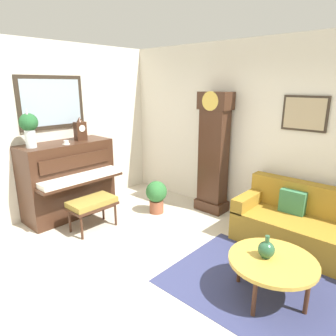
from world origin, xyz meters
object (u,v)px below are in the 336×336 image
(couch, at_px, (311,228))
(flower_vase, at_px, (29,126))
(teacup, at_px, (66,143))
(piano_bench, at_px, (92,204))
(coffee_table, at_px, (273,262))
(grandfather_clock, at_px, (213,156))
(mantel_clock, at_px, (80,130))
(green_jug, at_px, (266,249))
(potted_plant, at_px, (156,195))
(piano, at_px, (69,179))

(couch, height_order, flower_vase, flower_vase)
(flower_vase, distance_m, teacup, 0.57)
(piano_bench, relative_size, coffee_table, 0.80)
(coffee_table, bearing_deg, grandfather_clock, 139.75)
(mantel_clock, distance_m, green_jug, 3.42)
(flower_vase, bearing_deg, mantel_clock, 89.97)
(mantel_clock, bearing_deg, couch, 20.19)
(grandfather_clock, relative_size, green_jug, 8.46)
(mantel_clock, height_order, flower_vase, flower_vase)
(potted_plant, bearing_deg, flower_vase, -123.33)
(piano, relative_size, potted_plant, 2.57)
(couch, xyz_separation_m, potted_plant, (-2.34, -0.50, 0.01))
(flower_vase, xyz_separation_m, teacup, (0.15, 0.47, -0.29))
(piano, relative_size, coffee_table, 1.64)
(potted_plant, bearing_deg, coffee_table, -17.13)
(coffee_table, distance_m, potted_plant, 2.46)
(potted_plant, bearing_deg, teacup, -128.73)
(piano, height_order, mantel_clock, mantel_clock)
(flower_vase, height_order, potted_plant, flower_vase)
(coffee_table, bearing_deg, mantel_clock, -179.85)
(flower_vase, relative_size, teacup, 5.00)
(piano, relative_size, flower_vase, 2.48)
(piano, bearing_deg, mantel_clock, 89.47)
(piano_bench, xyz_separation_m, grandfather_clock, (0.93, 1.81, 0.56))
(piano_bench, xyz_separation_m, green_jug, (2.57, 0.34, 0.12))
(grandfather_clock, relative_size, teacup, 17.50)
(grandfather_clock, bearing_deg, piano_bench, -117.10)
(couch, relative_size, green_jug, 7.92)
(coffee_table, xyz_separation_m, teacup, (-3.22, -0.36, 0.85))
(grandfather_clock, height_order, flower_vase, grandfather_clock)
(coffee_table, distance_m, green_jug, 0.14)
(couch, xyz_separation_m, mantel_clock, (-3.36, -1.24, 1.10))
(piano_bench, bearing_deg, teacup, -178.99)
(mantel_clock, height_order, green_jug, mantel_clock)
(piano, xyz_separation_m, coffee_table, (3.38, 0.30, -0.22))
(flower_vase, height_order, green_jug, flower_vase)
(flower_vase, bearing_deg, piano_bench, 33.27)
(piano_bench, relative_size, couch, 0.37)
(piano_bench, bearing_deg, potted_plant, 74.79)
(couch, distance_m, mantel_clock, 3.75)
(mantel_clock, bearing_deg, coffee_table, 0.15)
(coffee_table, bearing_deg, potted_plant, 162.87)
(couch, distance_m, teacup, 3.71)
(couch, height_order, coffee_table, couch)
(flower_vase, relative_size, potted_plant, 1.04)
(piano_bench, height_order, green_jug, green_jug)
(teacup, bearing_deg, mantel_clock, 113.14)
(teacup, bearing_deg, flower_vase, -107.89)
(teacup, bearing_deg, piano_bench, 1.01)
(grandfather_clock, height_order, green_jug, grandfather_clock)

